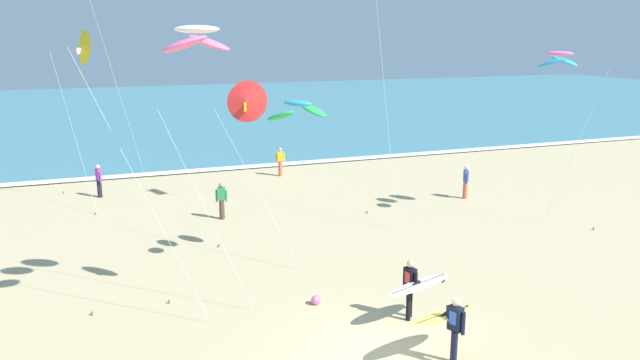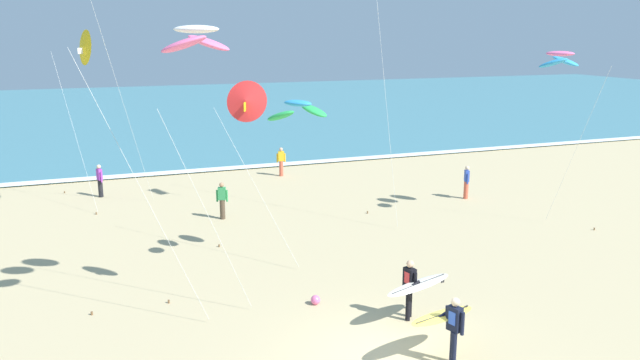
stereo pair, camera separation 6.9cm
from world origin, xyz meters
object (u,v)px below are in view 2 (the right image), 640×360
at_px(beach_ball, 316,300).
at_px(bystander_blue_top, 466,182).
at_px(kite_delta_golden_far, 84,48).
at_px(kite_arc_ivory_high, 196,39).
at_px(kite_arc_cobalt_distant, 298,110).
at_px(bystander_purple_top, 100,180).
at_px(kite_delta_scarlet_mid, 246,102).
at_px(bystander_yellow_top, 281,161).
at_px(surfer_lead, 449,321).
at_px(bystander_green_top, 222,200).
at_px(surfer_trailing, 414,285).
at_px(kite_arc_rose_low, 560,60).

bearing_deg(beach_ball, bystander_blue_top, 38.89).
bearing_deg(kite_delta_golden_far, kite_arc_ivory_high, -77.81).
bearing_deg(kite_arc_cobalt_distant, bystander_purple_top, 115.73).
relative_size(kite_delta_golden_far, kite_arc_ivory_high, 0.99).
height_order(kite_delta_scarlet_mid, kite_arc_cobalt_distant, kite_delta_scarlet_mid).
height_order(kite_arc_cobalt_distant, bystander_yellow_top, kite_arc_cobalt_distant).
xyz_separation_m(surfer_lead, bystander_green_top, (-2.64, 13.54, -0.23)).
xyz_separation_m(bystander_blue_top, bystander_purple_top, (-16.28, 6.36, 0.00)).
relative_size(kite_arc_cobalt_distant, bystander_blue_top, 3.56).
height_order(bystander_blue_top, beach_ball, bystander_blue_top).
height_order(surfer_trailing, kite_delta_golden_far, kite_delta_golden_far).
bearing_deg(bystander_green_top, bystander_yellow_top, 55.87).
distance_m(bystander_green_top, bystander_yellow_top, 8.37).
bearing_deg(bystander_purple_top, beach_ball, -69.81).
height_order(surfer_lead, surfer_trailing, same).
bearing_deg(kite_arc_cobalt_distant, bystander_yellow_top, 75.50).
bearing_deg(kite_arc_ivory_high, bystander_blue_top, 32.33).
bearing_deg(kite_arc_ivory_high, bystander_green_top, 76.13).
relative_size(kite_delta_scarlet_mid, bystander_yellow_top, 4.09).
bearing_deg(kite_arc_cobalt_distant, kite_arc_rose_low, 7.78).
bearing_deg(kite_arc_rose_low, beach_ball, -160.02).
distance_m(kite_arc_rose_low, beach_ball, 14.14).
distance_m(surfer_lead, kite_arc_cobalt_distant, 8.23).
bearing_deg(kite_delta_golden_far, bystander_green_top, -27.28).
xyz_separation_m(kite_arc_cobalt_distant, bystander_purple_top, (-5.93, 12.30, -4.52)).
xyz_separation_m(kite_delta_golden_far, beach_ball, (5.74, -11.96, -6.95)).
xyz_separation_m(kite_arc_cobalt_distant, bystander_green_top, (-1.18, 6.67, -4.52)).
relative_size(kite_arc_rose_low, bystander_purple_top, 4.40).
relative_size(bystander_purple_top, beach_ball, 5.68).
relative_size(surfer_trailing, kite_delta_scarlet_mid, 0.33).
bearing_deg(bystander_green_top, kite_delta_golden_far, 152.72).
height_order(surfer_lead, bystander_green_top, surfer_lead).
bearing_deg(bystander_green_top, bystander_blue_top, -3.64).
relative_size(kite_arc_ivory_high, beach_ball, 28.16).
bearing_deg(bystander_blue_top, kite_arc_ivory_high, -147.67).
xyz_separation_m(bystander_green_top, bystander_yellow_top, (4.69, 6.93, 0.00)).
distance_m(kite_delta_golden_far, bystander_blue_top, 17.95).
relative_size(surfer_lead, surfer_trailing, 1.01).
relative_size(surfer_trailing, bystander_blue_top, 1.37).
bearing_deg(surfer_lead, bystander_purple_top, 111.07).
relative_size(surfer_lead, kite_delta_golden_far, 0.28).
xyz_separation_m(kite_arc_cobalt_distant, beach_ball, (-0.40, -2.73, -5.20)).
distance_m(surfer_trailing, kite_delta_golden_far, 17.07).
xyz_separation_m(surfer_trailing, kite_arc_rose_low, (9.65, 6.21, 5.62)).
xyz_separation_m(kite_delta_golden_far, bystander_blue_top, (16.49, -3.29, -6.28)).
height_order(surfer_trailing, bystander_yellow_top, surfer_trailing).
bearing_deg(beach_ball, kite_arc_cobalt_distant, 81.67).
distance_m(kite_arc_rose_low, bystander_blue_top, 7.39).
height_order(kite_arc_ivory_high, kite_arc_cobalt_distant, kite_arc_ivory_high).
bearing_deg(kite_arc_rose_low, surfer_lead, -139.71).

